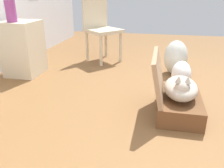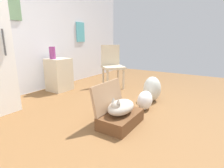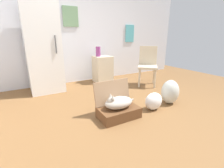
{
  "view_description": "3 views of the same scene",
  "coord_description": "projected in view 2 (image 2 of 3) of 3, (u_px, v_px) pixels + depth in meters",
  "views": [
    {
      "loc": [
        -2.1,
        0.14,
        1.03
      ],
      "look_at": [
        -0.28,
        0.53,
        0.27
      ],
      "focal_mm": 37.35,
      "sensor_mm": 36.0,
      "label": 1
    },
    {
      "loc": [
        -1.97,
        -1.07,
        1.06
      ],
      "look_at": [
        0.13,
        0.28,
        0.43
      ],
      "focal_mm": 28.33,
      "sensor_mm": 36.0,
      "label": 2
    },
    {
      "loc": [
        -1.36,
        -1.91,
        1.2
      ],
      "look_at": [
        -0.05,
        0.38,
        0.4
      ],
      "focal_mm": 25.9,
      "sensor_mm": 36.0,
      "label": 3
    }
  ],
  "objects": [
    {
      "name": "ground_plane",
      "position": [
        124.0,
        119.0,
        2.43
      ],
      "size": [
        7.68,
        7.68,
        0.0
      ],
      "primitive_type": "plane",
      "color": "brown",
      "rests_on": "ground"
    },
    {
      "name": "plastic_bag_white",
      "position": [
        145.0,
        100.0,
        2.72
      ],
      "size": [
        0.32,
        0.22,
        0.29
      ],
      "primitive_type": "ellipsoid",
      "color": "white",
      "rests_on": "ground"
    },
    {
      "name": "wall_back",
      "position": [
        19.0,
        26.0,
        3.29
      ],
      "size": [
        6.4,
        0.15,
        2.6
      ],
      "color": "silver",
      "rests_on": "ground"
    },
    {
      "name": "suitcase_lid",
      "position": [
        108.0,
        96.0,
        2.27
      ],
      "size": [
        0.6,
        0.11,
        0.37
      ],
      "primitive_type": "cube",
      "rotation": [
        1.36,
        0.0,
        0.0
      ],
      "color": "#9B7756",
      "rests_on": "suitcase_base"
    },
    {
      "name": "cat",
      "position": [
        120.0,
        107.0,
        2.18
      ],
      "size": [
        0.52,
        0.28,
        0.24
      ],
      "color": "#B2A899",
      "rests_on": "suitcase_base"
    },
    {
      "name": "side_table",
      "position": [
        59.0,
        75.0,
        3.72
      ],
      "size": [
        0.44,
        0.4,
        0.67
      ],
      "primitive_type": "cube",
      "color": "beige",
      "rests_on": "ground"
    },
    {
      "name": "vase_tall",
      "position": [
        52.0,
        53.0,
        3.53
      ],
      "size": [
        0.12,
        0.12,
        0.25
      ],
      "primitive_type": "cylinder",
      "color": "#8C387A",
      "rests_on": "side_table"
    },
    {
      "name": "suitcase_base",
      "position": [
        121.0,
        119.0,
        2.23
      ],
      "size": [
        0.6,
        0.37,
        0.16
      ],
      "primitive_type": "cube",
      "color": "brown",
      "rests_on": "ground"
    },
    {
      "name": "plastic_bag_clear",
      "position": [
        152.0,
        89.0,
        3.09
      ],
      "size": [
        0.33,
        0.3,
        0.44
      ],
      "primitive_type": "ellipsoid",
      "color": "silver",
      "rests_on": "ground"
    },
    {
      "name": "chair",
      "position": [
        112.0,
        64.0,
        3.95
      ],
      "size": [
        0.64,
        0.65,
        0.94
      ],
      "rotation": [
        0.0,
        0.0,
        -0.71
      ],
      "color": "beige",
      "rests_on": "ground"
    }
  ]
}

